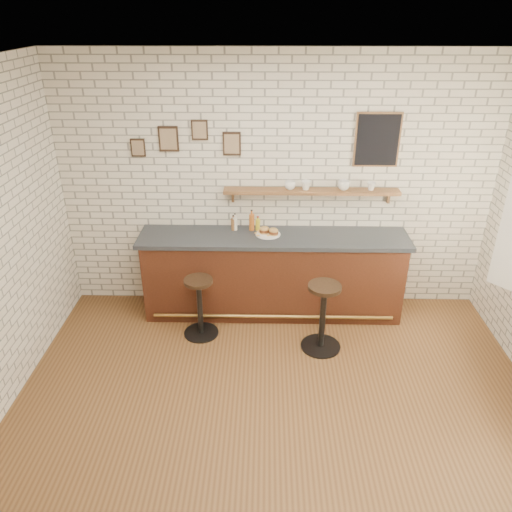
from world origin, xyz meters
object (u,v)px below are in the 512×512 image
object	(u,v)px
ciabatta_sandwich	(269,231)
shelf_cup_d	(371,186)
bar_counter	(273,274)
condiment_bottle_yellow	(258,224)
shelf_cup_a	(290,185)
shelf_cup_c	(344,185)
bar_stool_left	(200,305)
bitters_bottle_white	(235,223)
bitters_bottle_amber	(252,222)
shelf_cup_b	(306,185)
bar_stool_right	(323,315)
sandwich_plate	(268,234)
bitters_bottle_brown	(233,224)

from	to	relation	value
ciabatta_sandwich	shelf_cup_d	size ratio (longest dim) A/B	2.60
bar_counter	condiment_bottle_yellow	world-z (taller)	condiment_bottle_yellow
shelf_cup_a	shelf_cup_c	distance (m)	0.61
bar_counter	condiment_bottle_yellow	distance (m)	0.63
bar_counter	ciabatta_sandwich	distance (m)	0.56
ciabatta_sandwich	bar_stool_left	world-z (taller)	ciabatta_sandwich
bitters_bottle_white	bitters_bottle_amber	distance (m)	0.20
shelf_cup_a	shelf_cup_d	world-z (taller)	shelf_cup_a
bitters_bottle_amber	shelf_cup_b	bearing A→B (deg)	3.69
bar_stool_right	shelf_cup_d	world-z (taller)	shelf_cup_d
ciabatta_sandwich	shelf_cup_d	distance (m)	1.26
condiment_bottle_yellow	shelf_cup_a	xyz separation A→B (m)	(0.36, 0.04, 0.47)
shelf_cup_b	shelf_cup_d	distance (m)	0.74
bar_counter	bitters_bottle_amber	world-z (taller)	bitters_bottle_amber
bar_counter	sandwich_plate	distance (m)	0.51
bitters_bottle_brown	shelf_cup_b	distance (m)	0.95
condiment_bottle_yellow	bar_stool_right	distance (m)	1.32
bar_stool_right	bitters_bottle_brown	bearing A→B (deg)	138.25
bitters_bottle_amber	condiment_bottle_yellow	distance (m)	0.08
shelf_cup_b	bar_counter	bearing A→B (deg)	177.57
condiment_bottle_yellow	bar_stool_left	distance (m)	1.16
bar_counter	bitters_bottle_brown	world-z (taller)	bitters_bottle_brown
bar_stool_left	shelf_cup_a	xyz separation A→B (m)	(1.00, 0.70, 1.17)
shelf_cup_b	shelf_cup_a	bearing A→B (deg)	148.33
sandwich_plate	shelf_cup_c	distance (m)	1.02
sandwich_plate	bar_stool_right	world-z (taller)	sandwich_plate
sandwich_plate	bar_stool_left	xyz separation A→B (m)	(-0.76, -0.53, -0.63)
shelf_cup_c	ciabatta_sandwich	bearing A→B (deg)	133.98
bitters_bottle_white	shelf_cup_b	world-z (taller)	shelf_cup_b
bar_stool_right	shelf_cup_b	size ratio (longest dim) A/B	7.13
sandwich_plate	bitters_bottle_amber	size ratio (longest dim) A/B	1.11
bar_stool_right	shelf_cup_c	world-z (taller)	shelf_cup_c
bar_stool_left	bar_stool_right	bearing A→B (deg)	-9.43
sandwich_plate	bitters_bottle_brown	world-z (taller)	bitters_bottle_brown
bar_stool_left	shelf_cup_b	distance (m)	1.80
bar_counter	ciabatta_sandwich	xyz separation A→B (m)	(-0.05, 0.03, 0.55)
sandwich_plate	bitters_bottle_white	bearing A→B (deg)	161.44
bar_counter	shelf_cup_b	distance (m)	1.12
shelf_cup_b	bitters_bottle_white	bearing A→B (deg)	151.13
condiment_bottle_yellow	bar_stool_right	xyz separation A→B (m)	(0.71, -0.89, -0.66)
bar_counter	shelf_cup_b	size ratio (longest dim) A/B	28.12
shelf_cup_c	shelf_cup_d	size ratio (longest dim) A/B	1.41
bitters_bottle_brown	condiment_bottle_yellow	bearing A→B (deg)	0.00
ciabatta_sandwich	shelf_cup_d	world-z (taller)	shelf_cup_d
bitters_bottle_white	shelf_cup_d	size ratio (longest dim) A/B	2.19
bitters_bottle_white	bar_stool_left	size ratio (longest dim) A/B	0.29
shelf_cup_a	bitters_bottle_brown	bearing A→B (deg)	-178.92
bar_stool_left	shelf_cup_c	world-z (taller)	shelf_cup_c
ciabatta_sandwich	shelf_cup_a	size ratio (longest dim) A/B	2.00
shelf_cup_c	bar_stool_left	bearing A→B (deg)	146.26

